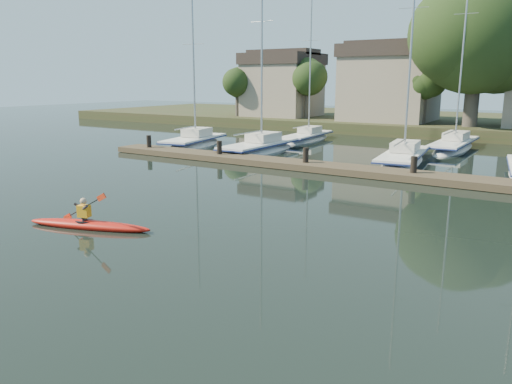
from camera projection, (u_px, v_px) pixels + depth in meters
The scene contains 9 objects.
ground at pixel (185, 247), 14.99m from camera, with size 160.00×160.00×0.00m, color black.
kayak at pixel (88, 223), 16.85m from camera, with size 4.53×1.97×1.46m.
dock at pixel (356, 170), 26.49m from camera, with size 34.00×2.00×1.80m.
sailboat_0 at pixel (194, 149), 37.88m from camera, with size 3.80×8.51×13.05m.
sailboat_1 at pixel (260, 155), 34.73m from camera, with size 2.30×9.19×15.01m.
sailboat_2 at pixel (403, 166), 30.25m from camera, with size 3.23×9.47×15.36m.
sailboat_5 at pixel (307, 142), 41.47m from camera, with size 2.39×8.39×13.73m.
sailboat_6 at pixel (453, 152), 36.18m from camera, with size 2.21×10.10×16.04m.
shore at pixel (477, 98), 46.67m from camera, with size 90.00×25.25×12.75m.
Camera 1 is at (9.44, -10.91, 4.91)m, focal length 35.00 mm.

